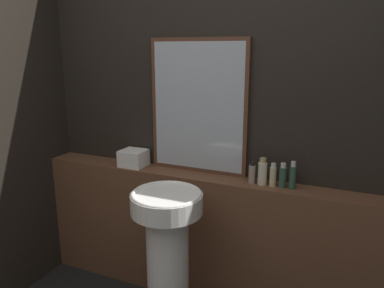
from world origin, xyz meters
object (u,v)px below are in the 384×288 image
Objects in this scene: towel_stack at (134,158)px; conditioner_bottle at (262,172)px; body_wash_bottle at (283,176)px; mirror at (198,107)px; hand_soap_bottle at (293,176)px; shampoo_bottle at (252,173)px; lotion_bottle at (273,175)px; pedestal_sink at (168,254)px.

conditioner_bottle is at bearing 0.00° from towel_stack.
body_wash_bottle is at bearing 0.00° from towel_stack.
towel_stack is 1.04m from body_wash_bottle.
mirror reaches higher than hand_soap_bottle.
mirror reaches higher than shampoo_bottle.
mirror reaches higher than body_wash_bottle.
hand_soap_bottle is at bearing -7.05° from mirror.
conditioner_bottle reaches higher than lotion_bottle.
lotion_bottle is at bearing 180.00° from hand_soap_bottle.
lotion_bottle reaches higher than pedestal_sink.
conditioner_bottle is 1.17× the size of lotion_bottle.
shampoo_bottle is (0.86, 0.00, 0.01)m from towel_stack.
pedestal_sink is 0.70m from shampoo_bottle.
body_wash_bottle is (0.58, -0.08, -0.37)m from mirror.
shampoo_bottle is 0.82× the size of hand_soap_bottle.
towel_stack is at bearing 180.00° from body_wash_bottle.
mirror is at bearing 170.24° from conditioner_bottle.
body_wash_bottle is at bearing -7.74° from mirror.
towel_stack is at bearing 180.00° from hand_soap_bottle.
hand_soap_bottle is (0.60, 0.44, 0.42)m from pedestal_sink.
pedestal_sink is at bearing -86.30° from mirror.
hand_soap_bottle reaches higher than lotion_bottle.
pedestal_sink is at bearing -143.68° from hand_soap_bottle.
body_wash_bottle is (0.06, 0.00, 0.00)m from lotion_bottle.
towel_stack is at bearing -170.28° from mirror.
towel_stack is at bearing 180.00° from conditioner_bottle.
pedestal_sink is 0.86m from hand_soap_bottle.
conditioner_bottle is 0.12m from body_wash_bottle.
pedestal_sink is at bearing -140.92° from body_wash_bottle.
shampoo_bottle is (0.36, 0.44, 0.40)m from pedestal_sink.
body_wash_bottle is (0.55, 0.44, 0.41)m from pedestal_sink.
conditioner_bottle is 1.00× the size of hand_soap_bottle.
mirror is 0.74m from hand_soap_bottle.
pedestal_sink is 5.58× the size of conditioner_bottle.
shampoo_bottle is at bearing 50.96° from pedestal_sink.
body_wash_bottle is (0.12, 0.00, -0.01)m from conditioner_bottle.
mirror reaches higher than towel_stack.
body_wash_bottle is 0.90× the size of hand_soap_bottle.
hand_soap_bottle is at bearing 0.00° from towel_stack.
towel_stack is 0.86m from shampoo_bottle.
body_wash_bottle is at bearing 0.00° from shampoo_bottle.
towel_stack is 1.16× the size of body_wash_bottle.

